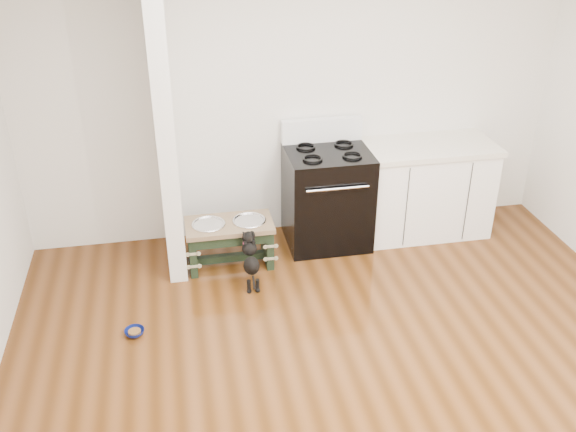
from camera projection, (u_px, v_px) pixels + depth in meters
name	position (u px, v px, depth m)	size (l,w,h in m)	color
ground	(367.00, 403.00, 4.31)	(5.00, 5.00, 0.00)	#45250C
room_shell	(384.00, 186.00, 3.54)	(5.00, 5.00, 5.00)	silver
partition_wall	(164.00, 119.00, 5.28)	(0.15, 0.80, 2.70)	silver
oven_range	(327.00, 196.00, 5.99)	(0.76, 0.69, 1.14)	black
cabinet_run	(425.00, 189.00, 6.18)	(1.24, 0.64, 0.91)	white
dog_feeder	(230.00, 235.00, 5.70)	(0.77, 0.41, 0.44)	black
puppy	(251.00, 259.00, 5.43)	(0.14, 0.40, 0.47)	black
floor_bowl	(135.00, 332.00, 4.94)	(0.20, 0.20, 0.05)	navy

